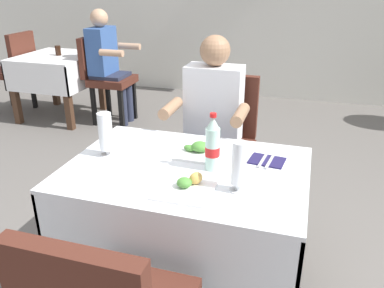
{
  "coord_description": "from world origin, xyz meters",
  "views": [
    {
      "loc": [
        0.46,
        -1.65,
        1.6
      ],
      "look_at": [
        -0.07,
        0.08,
        0.82
      ],
      "focal_mm": 36.79,
      "sensor_mm": 36.0,
      "label": 1
    }
  ],
  "objects": [
    {
      "name": "beer_glass_left",
      "position": [
        -0.5,
        -0.01,
        0.85
      ],
      "size": [
        0.07,
        0.07,
        0.23
      ],
      "color": "white",
      "rests_on": "main_dining_table"
    },
    {
      "name": "beer_glass_middle",
      "position": [
        0.22,
        -0.18,
        0.85
      ],
      "size": [
        0.07,
        0.07,
        0.23
      ],
      "color": "white",
      "rests_on": "main_dining_table"
    },
    {
      "name": "background_table_tumbler",
      "position": [
        -2.34,
        2.26,
        0.79
      ],
      "size": [
        0.06,
        0.06,
        0.11
      ],
      "primitive_type": "cylinder",
      "color": "black",
      "rests_on": "background_dining_table"
    },
    {
      "name": "background_chair_right",
      "position": [
        -1.75,
        2.25,
        0.55
      ],
      "size": [
        0.5,
        0.44,
        0.97
      ],
      "color": "#4C2319",
      "rests_on": "ground"
    },
    {
      "name": "cola_bottle_primary",
      "position": [
        0.06,
        -0.01,
        0.86
      ],
      "size": [
        0.07,
        0.07,
        0.28
      ],
      "color": "silver",
      "rests_on": "main_dining_table"
    },
    {
      "name": "ground_plane",
      "position": [
        0.0,
        0.0,
        0.0
      ],
      "size": [
        11.0,
        11.0,
        0.0
      ],
      "primitive_type": "plane",
      "color": "#66605B"
    },
    {
      "name": "plate_far_diner",
      "position": [
        -0.05,
        0.14,
        0.75
      ],
      "size": [
        0.24,
        0.24,
        0.07
      ],
      "color": "white",
      "rests_on": "main_dining_table"
    },
    {
      "name": "main_dining_table",
      "position": [
        -0.07,
        -0.02,
        0.56
      ],
      "size": [
        1.16,
        0.82,
        0.74
      ],
      "color": "white",
      "rests_on": "ground"
    },
    {
      "name": "napkin_cutlery_set",
      "position": [
        0.3,
        0.15,
        0.74
      ],
      "size": [
        0.18,
        0.19,
        0.01
      ],
      "color": "#231E4C",
      "rests_on": "main_dining_table"
    },
    {
      "name": "seated_diner_far",
      "position": [
        -0.12,
        0.67,
        0.71
      ],
      "size": [
        0.5,
        0.46,
        1.26
      ],
      "color": "#282D42",
      "rests_on": "ground"
    },
    {
      "name": "plate_near_camera",
      "position": [
        0.0,
        -0.23,
        0.75
      ],
      "size": [
        0.24,
        0.24,
        0.07
      ],
      "color": "white",
      "rests_on": "main_dining_table"
    },
    {
      "name": "background_dining_table",
      "position": [
        -2.37,
        2.25,
        0.55
      ],
      "size": [
        0.81,
        0.86,
        0.74
      ],
      "color": "white",
      "rests_on": "ground"
    },
    {
      "name": "background_patron",
      "position": [
        -1.71,
        2.25,
        0.71
      ],
      "size": [
        0.46,
        0.5,
        1.26
      ],
      "color": "#282D42",
      "rests_on": "ground"
    },
    {
      "name": "background_chair_left",
      "position": [
        -2.98,
        2.25,
        0.55
      ],
      "size": [
        0.5,
        0.44,
        0.97
      ],
      "color": "#4C2319",
      "rests_on": "ground"
    },
    {
      "name": "chair_far_diner_seat",
      "position": [
        -0.07,
        0.78,
        0.55
      ],
      "size": [
        0.44,
        0.5,
        0.97
      ],
      "color": "#4C2319",
      "rests_on": "ground"
    }
  ]
}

